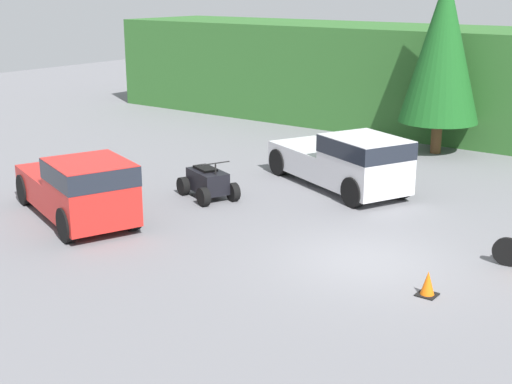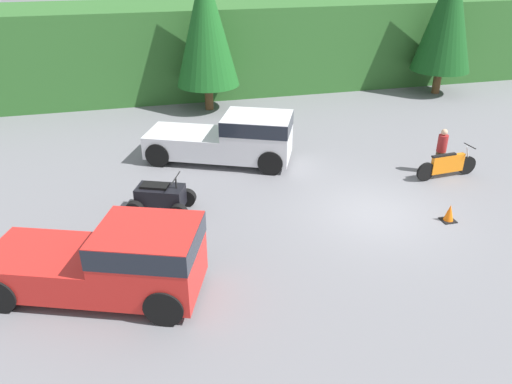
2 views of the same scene
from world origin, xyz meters
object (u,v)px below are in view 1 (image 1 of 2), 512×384
object	(u,v)px
pickup_truck_second	(347,160)
pickup_truck_red	(80,187)
traffic_cone	(428,284)
quad_atv	(208,183)

from	to	relation	value
pickup_truck_second	pickup_truck_red	bearing A→B (deg)	-97.43
pickup_truck_red	traffic_cone	size ratio (longest dim) A/B	9.92
quad_atv	pickup_truck_second	bearing A→B (deg)	69.61
traffic_cone	pickup_truck_second	bearing A→B (deg)	132.17
quad_atv	traffic_cone	world-z (taller)	quad_atv
pickup_truck_second	traffic_cone	world-z (taller)	pickup_truck_second
traffic_cone	quad_atv	bearing A→B (deg)	162.29
quad_atv	traffic_cone	xyz separation A→B (m)	(8.46, -2.70, -0.23)
pickup_truck_red	quad_atv	bearing A→B (deg)	91.58
pickup_truck_red	pickup_truck_second	bearing A→B (deg)	79.26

